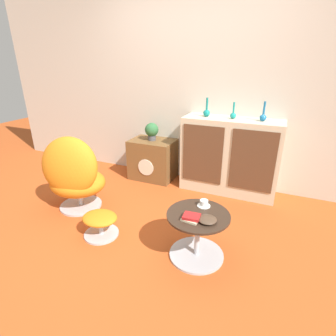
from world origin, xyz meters
TOP-DOWN VIEW (x-y plane):
  - ground_plane at (0.00, 0.00)m, footprint 12.00×12.00m
  - wall_back at (0.00, 1.57)m, footprint 6.40×0.06m
  - sideboard at (0.56, 1.33)m, footprint 1.20×0.41m
  - tv_console at (-0.53, 1.31)m, footprint 0.62×0.45m
  - egg_chair at (-0.93, 0.17)m, footprint 0.75×0.71m
  - ottoman at (-0.38, -0.14)m, footprint 0.35×0.34m
  - coffee_table at (0.58, -0.04)m, footprint 0.53×0.53m
  - vase_leftmost at (0.23, 1.33)m, footprint 0.08×0.08m
  - vase_inner_left at (0.55, 1.33)m, footprint 0.07×0.07m
  - vase_inner_right at (0.89, 1.33)m, footprint 0.08×0.08m
  - potted_plant at (-0.53, 1.31)m, footprint 0.19×0.19m
  - teacup at (0.58, 0.10)m, footprint 0.11×0.11m
  - book_stack at (0.55, -0.14)m, footprint 0.15×0.13m
  - bowl at (0.67, -0.12)m, footprint 0.15×0.15m

SIDE VIEW (x-z plane):
  - ground_plane at x=0.00m, z-range 0.00..0.00m
  - ottoman at x=-0.38m, z-range 0.04..0.28m
  - coffee_table at x=0.58m, z-range 0.01..0.44m
  - tv_console at x=-0.53m, z-range 0.00..0.57m
  - egg_chair at x=-0.93m, z-range -0.02..0.88m
  - bowl at x=0.67m, z-range 0.43..0.46m
  - book_stack at x=0.55m, z-range 0.43..0.47m
  - teacup at x=0.58m, z-range 0.42..0.48m
  - sideboard at x=0.56m, z-range 0.00..0.96m
  - potted_plant at x=-0.53m, z-range 0.58..0.83m
  - vase_inner_left at x=0.55m, z-range 0.91..1.11m
  - vase_inner_right at x=0.89m, z-range 0.90..1.13m
  - vase_leftmost at x=0.23m, z-range 0.90..1.13m
  - wall_back at x=0.00m, z-range 0.00..2.60m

